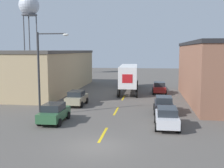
% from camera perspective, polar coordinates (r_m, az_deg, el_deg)
% --- Properties ---
extents(ground_plane, '(160.00, 160.00, 0.00)m').
position_cam_1_polar(ground_plane, '(18.60, -3.17, -12.58)').
color(ground_plane, '#56514C').
extents(road_centerline, '(0.20, 19.96, 0.01)m').
position_cam_1_polar(road_centerline, '(28.81, 0.84, -5.52)').
color(road_centerline, gold).
rests_on(road_centerline, ground_plane).
extents(warehouse_left, '(12.60, 24.36, 6.15)m').
position_cam_1_polar(warehouse_left, '(45.33, -14.91, 2.72)').
color(warehouse_left, tan).
rests_on(warehouse_left, ground_plane).
extents(warehouse_right, '(8.72, 19.34, 7.20)m').
position_cam_1_polar(warehouse_right, '(35.98, 21.74, 2.28)').
color(warehouse_right, brown).
rests_on(warehouse_right, ground_plane).
extents(semi_truck, '(3.18, 13.12, 3.96)m').
position_cam_1_polar(semi_truck, '(42.35, 3.47, 1.73)').
color(semi_truck, black).
rests_on(semi_truck, ground_plane).
extents(parked_car_right_far, '(1.95, 4.12, 1.66)m').
position_cam_1_polar(parked_car_right_far, '(40.87, 9.59, -0.71)').
color(parked_car_right_far, maroon).
rests_on(parked_car_right_far, ground_plane).
extents(parked_car_right_near, '(1.95, 4.12, 1.66)m').
position_cam_1_polar(parked_car_right_near, '(23.02, 11.09, -6.65)').
color(parked_car_right_near, silver).
rests_on(parked_car_right_near, ground_plane).
extents(parked_car_left_near, '(1.95, 4.12, 1.66)m').
position_cam_1_polar(parked_car_left_near, '(24.75, -11.69, -5.71)').
color(parked_car_left_near, '#2D5B38').
rests_on(parked_car_left_near, ground_plane).
extents(parked_car_left_far, '(1.95, 4.12, 1.66)m').
position_cam_1_polar(parked_car_left_far, '(31.86, -7.19, -2.81)').
color(parked_car_left_far, tan).
rests_on(parked_car_left_far, ground_plane).
extents(parked_car_right_mid, '(1.95, 4.12, 1.66)m').
position_cam_1_polar(parked_car_right_mid, '(28.33, 10.44, -4.09)').
color(parked_car_right_mid, black).
rests_on(parked_car_right_mid, ground_plane).
extents(water_tower, '(5.00, 5.00, 19.67)m').
position_cam_1_polar(water_tower, '(74.50, -16.50, 14.83)').
color(water_tower, '#47474C').
rests_on(water_tower, ground_plane).
extents(street_lamp, '(3.08, 0.32, 7.85)m').
position_cam_1_polar(street_lamp, '(27.05, -13.93, 3.35)').
color(street_lamp, '#2D2D30').
rests_on(street_lamp, ground_plane).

